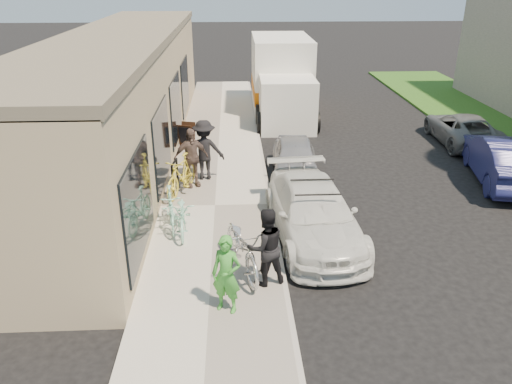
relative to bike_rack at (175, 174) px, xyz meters
name	(u,v)px	position (x,y,z in m)	size (l,w,h in m)	color
ground	(300,266)	(3.17, -3.95, -0.73)	(120.00, 120.00, 0.00)	black
sidewalk	(215,207)	(1.17, -0.95, -0.66)	(3.00, 34.00, 0.15)	#BBB6A9
curb	(270,207)	(2.72, -0.95, -0.67)	(0.12, 34.00, 0.13)	#A59E97
storefront	(124,95)	(-2.07, 4.04, 1.39)	(3.60, 20.00, 4.22)	tan
bike_rack	(175,174)	(0.00, 0.00, 0.00)	(0.14, 0.68, 0.97)	black
sandwich_board	(187,135)	(0.01, 4.19, -0.14)	(0.65, 0.66, 0.87)	black
sedan_white	(313,213)	(3.63, -2.62, -0.05)	(2.27, 4.83, 1.40)	silver
sedan_silver	(295,159)	(3.68, 1.38, -0.12)	(1.44, 3.59, 1.22)	#A1A0A5
moving_truck	(282,81)	(4.01, 9.41, 0.77)	(2.66, 6.90, 3.37)	white
far_car_blue	(503,159)	(10.11, 0.71, 0.01)	(1.57, 4.51, 1.49)	#1A1D50
far_car_gray	(462,128)	(10.51, 4.55, -0.15)	(1.93, 4.18, 1.16)	#5B5E60
tandem_bike	(242,246)	(1.85, -4.26, 0.00)	(0.77, 2.21, 1.16)	silver
woman_rider	(226,275)	(1.53, -5.65, 0.20)	(0.57, 0.38, 1.57)	green
man_standing	(266,247)	(2.32, -4.76, 0.26)	(0.82, 0.64, 1.68)	black
cruiser_bike_a	(171,209)	(0.11, -2.17, -0.08)	(0.47, 1.68, 1.01)	#9CE8CB
cruiser_bike_b	(182,214)	(0.42, -2.42, -0.13)	(0.61, 1.74, 0.91)	#9CE8CB
cruiser_bike_c	(181,175)	(0.19, -0.07, -0.02)	(0.53, 1.89, 1.13)	gold
bystander_a	(204,150)	(0.82, 1.05, 0.35)	(1.21, 0.69, 1.87)	black
bystander_b	(191,158)	(0.45, 0.47, 0.31)	(1.05, 0.44, 1.79)	brown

